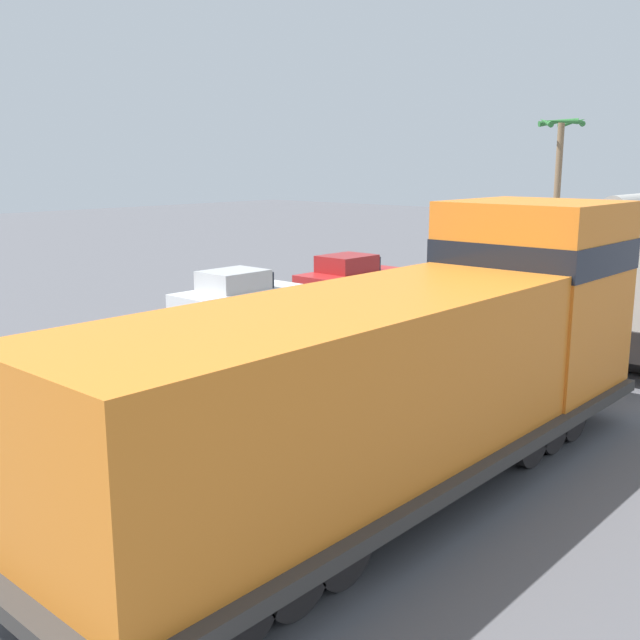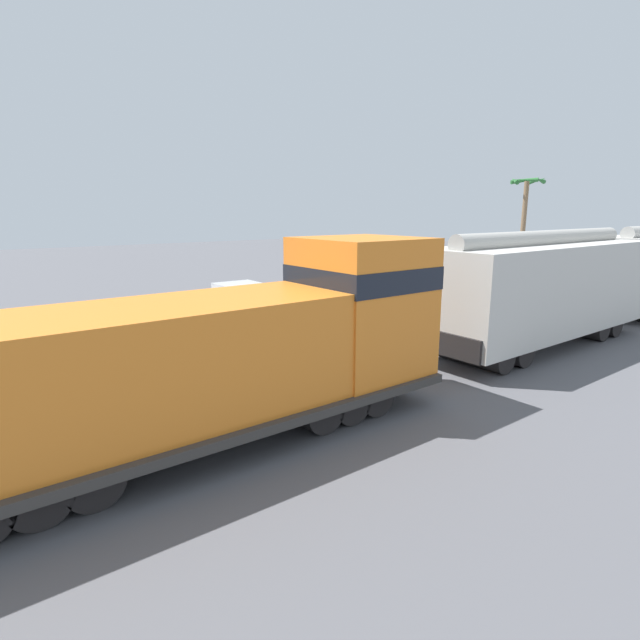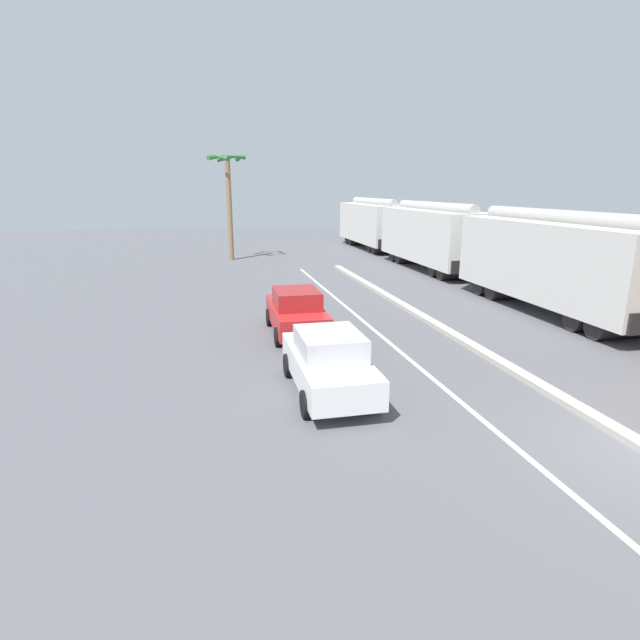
{
  "view_description": "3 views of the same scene",
  "coord_description": "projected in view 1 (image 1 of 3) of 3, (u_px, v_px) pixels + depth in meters",
  "views": [
    {
      "loc": [
        11.87,
        -10.95,
        4.89
      ],
      "look_at": [
        0.88,
        1.33,
        1.41
      ],
      "focal_mm": 42.0,
      "sensor_mm": 36.0,
      "label": 1
    },
    {
      "loc": [
        14.85,
        -6.38,
        4.84
      ],
      "look_at": [
        3.54,
        2.25,
        1.72
      ],
      "focal_mm": 28.0,
      "sensor_mm": 36.0,
      "label": 2
    },
    {
      "loc": [
        -8.21,
        -6.98,
        5.03
      ],
      "look_at": [
        -5.09,
        6.72,
        1.29
      ],
      "focal_mm": 28.0,
      "sensor_mm": 36.0,
      "label": 3
    }
  ],
  "objects": [
    {
      "name": "cyclist",
      "position": [
        310.0,
        349.0,
        16.64
      ],
      "size": [
        1.24,
        1.26,
        1.71
      ],
      "color": "black",
      "rests_on": "ground"
    },
    {
      "name": "median_curb",
      "position": [
        407.0,
        336.0,
        21.1
      ],
      "size": [
        0.36,
        36.0,
        0.16
      ],
      "primitive_type": "cube",
      "color": "#B2AD9E",
      "rests_on": "ground"
    },
    {
      "name": "lane_stripe",
      "position": [
        342.0,
        327.0,
        22.68
      ],
      "size": [
        0.14,
        36.0,
        0.01
      ],
      "primitive_type": "cube",
      "color": "silver",
      "rests_on": "ground"
    },
    {
      "name": "ground_plane",
      "position": [
        251.0,
        385.0,
        16.74
      ],
      "size": [
        120.0,
        120.0,
        0.0
      ],
      "primitive_type": "plane",
      "color": "#56565B"
    },
    {
      "name": "locomotive",
      "position": [
        423.0,
        367.0,
        11.52
      ],
      "size": [
        3.1,
        11.61,
        4.2
      ],
      "color": "orange",
      "rests_on": "ground"
    },
    {
      "name": "parked_car_red",
      "position": [
        349.0,
        277.0,
        27.11
      ],
      "size": [
        1.89,
        4.23,
        1.62
      ],
      "color": "red",
      "rests_on": "ground"
    },
    {
      "name": "parked_car_white",
      "position": [
        237.0,
        296.0,
        23.32
      ],
      "size": [
        1.86,
        4.21,
        1.62
      ],
      "color": "silver",
      "rests_on": "ground"
    },
    {
      "name": "palm_tree_near",
      "position": [
        560.0,
        155.0,
        41.25
      ],
      "size": [
        2.63,
        2.78,
        7.4
      ],
      "color": "#846647",
      "rests_on": "ground"
    }
  ]
}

